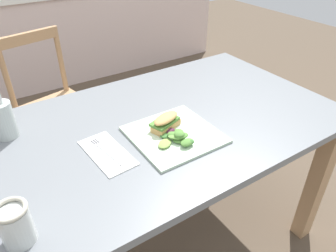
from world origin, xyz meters
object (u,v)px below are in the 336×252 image
object	(u,v)px
dining_table	(163,145)
bottle_cold_brew	(3,121)
sandwich_half_front	(166,122)
chair_wooden_far	(54,107)
mason_jar_iced_tea	(16,226)
plate_lunch	(174,134)
fork_on_napkin	(104,150)

from	to	relation	value
dining_table	bottle_cold_brew	distance (m)	0.60
dining_table	sandwich_half_front	bearing A→B (deg)	-114.93
dining_table	bottle_cold_brew	bearing A→B (deg)	157.31
dining_table	bottle_cold_brew	size ratio (longest dim) A/B	7.20
chair_wooden_far	mason_jar_iced_tea	distance (m)	1.25
plate_lunch	bottle_cold_brew	bearing A→B (deg)	146.86
dining_table	fork_on_napkin	xyz separation A→B (m)	(-0.27, -0.05, 0.12)
mason_jar_iced_tea	bottle_cold_brew	bearing A→B (deg)	82.89
sandwich_half_front	fork_on_napkin	distance (m)	0.25
fork_on_napkin	bottle_cold_brew	size ratio (longest dim) A/B	0.95
chair_wooden_far	sandwich_half_front	distance (m)	1.01
chair_wooden_far	bottle_cold_brew	bearing A→B (deg)	-114.76
bottle_cold_brew	mason_jar_iced_tea	xyz separation A→B (m)	(-0.06, -0.49, -0.01)
dining_table	mason_jar_iced_tea	bearing A→B (deg)	-155.35
fork_on_napkin	mason_jar_iced_tea	bearing A→B (deg)	-145.63
bottle_cold_brew	mason_jar_iced_tea	bearing A→B (deg)	-97.11
chair_wooden_far	mason_jar_iced_tea	bearing A→B (deg)	-107.58
dining_table	chair_wooden_far	world-z (taller)	chair_wooden_far
dining_table	plate_lunch	distance (m)	0.17
chair_wooden_far	bottle_cold_brew	xyz separation A→B (m)	(-0.30, -0.65, 0.36)
sandwich_half_front	bottle_cold_brew	xyz separation A→B (m)	(-0.50, 0.28, 0.03)
plate_lunch	mason_jar_iced_tea	xyz separation A→B (m)	(-0.57, -0.16, 0.05)
dining_table	plate_lunch	bearing A→B (deg)	-101.87
mason_jar_iced_tea	fork_on_napkin	bearing A→B (deg)	34.37
bottle_cold_brew	fork_on_napkin	bearing A→B (deg)	-46.97
chair_wooden_far	bottle_cold_brew	size ratio (longest dim) A/B	4.46
fork_on_napkin	mason_jar_iced_tea	size ratio (longest dim) A/B	1.63
chair_wooden_far	plate_lunch	world-z (taller)	chair_wooden_far
dining_table	fork_on_napkin	size ratio (longest dim) A/B	7.57
plate_lunch	fork_on_napkin	xyz separation A→B (m)	(-0.25, 0.06, 0.00)
chair_wooden_far	plate_lunch	xyz separation A→B (m)	(0.20, -0.99, 0.30)
plate_lunch	mason_jar_iced_tea	size ratio (longest dim) A/B	2.62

